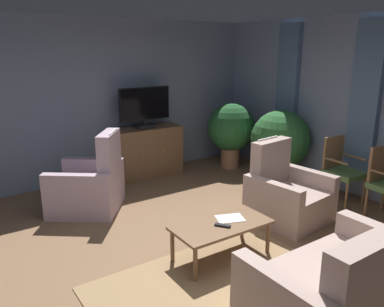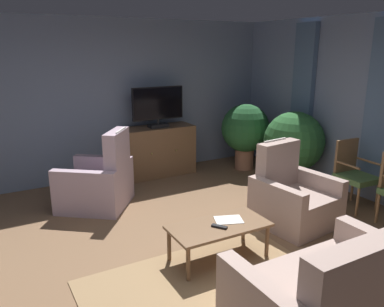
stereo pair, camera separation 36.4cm
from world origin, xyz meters
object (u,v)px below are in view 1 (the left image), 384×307
object	(u,v)px
potted_plant_leafy_by_curtain	(231,129)
tv_cabinet	(145,153)
armchair_facing_sofa	(90,186)
potted_plant_tall_palm_by_window	(280,140)
television	(145,107)
coffee_table	(221,227)
folded_newspaper	(230,218)
sofa_floral	(342,288)
tv_remote	(223,225)
armchair_beside_cabinet	(287,196)
side_chair_tucked_against_wall	(341,168)

from	to	relation	value
potted_plant_leafy_by_curtain	tv_cabinet	bearing A→B (deg)	163.09
armchair_facing_sofa	potted_plant_tall_palm_by_window	xyz separation A→B (m)	(3.20, -0.56, 0.34)
television	coffee_table	size ratio (longest dim) A/B	0.86
folded_newspaper	potted_plant_leafy_by_curtain	size ratio (longest dim) A/B	0.24
sofa_floral	armchair_facing_sofa	size ratio (longest dim) A/B	1.21
coffee_table	tv_remote	xyz separation A→B (m)	(-0.03, -0.06, 0.06)
television	tv_remote	distance (m)	3.18
armchair_beside_cabinet	side_chair_tucked_against_wall	world-z (taller)	armchair_beside_cabinet
armchair_beside_cabinet	side_chair_tucked_against_wall	bearing A→B (deg)	-0.87
tv_cabinet	side_chair_tucked_against_wall	xyz separation A→B (m)	(1.83, -2.71, 0.09)
armchair_beside_cabinet	potted_plant_leafy_by_curtain	world-z (taller)	potted_plant_leafy_by_curtain
coffee_table	potted_plant_tall_palm_by_window	distance (m)	2.92
armchair_facing_sofa	potted_plant_tall_palm_by_window	bearing A→B (deg)	-10.00
folded_newspaper	potted_plant_leafy_by_curtain	distance (m)	3.22
tv_remote	armchair_facing_sofa	xyz separation A→B (m)	(-0.68, 2.13, -0.07)
armchair_facing_sofa	side_chair_tucked_against_wall	bearing A→B (deg)	-29.43
potted_plant_leafy_by_curtain	potted_plant_tall_palm_by_window	bearing A→B (deg)	-74.85
tv_cabinet	folded_newspaper	distance (m)	2.98
tv_cabinet	side_chair_tucked_against_wall	world-z (taller)	side_chair_tucked_against_wall
coffee_table	armchair_facing_sofa	world-z (taller)	armchair_facing_sofa
folded_newspaper	potted_plant_leafy_by_curtain	bearing A→B (deg)	70.98
sofa_floral	potted_plant_leafy_by_curtain	size ratio (longest dim) A/B	1.23
folded_newspaper	side_chair_tucked_against_wall	bearing A→B (deg)	26.65
tv_remote	potted_plant_leafy_by_curtain	bearing A→B (deg)	104.04
tv_remote	folded_newspaper	size ratio (longest dim) A/B	0.57
coffee_table	sofa_floral	distance (m)	1.38
armchair_beside_cabinet	potted_plant_tall_palm_by_window	distance (m)	1.70
television	armchair_beside_cabinet	xyz separation A→B (m)	(0.71, -2.64, -0.93)
folded_newspaper	potted_plant_tall_palm_by_window	xyz separation A→B (m)	(2.33, 1.46, 0.28)
tv_cabinet	tv_remote	xyz separation A→B (m)	(-0.67, -3.04, -0.00)
television	tv_cabinet	bearing A→B (deg)	90.00
armchair_beside_cabinet	tv_cabinet	bearing A→B (deg)	104.71
folded_newspaper	television	bearing A→B (deg)	101.43
sofa_floral	armchair_facing_sofa	world-z (taller)	armchair_facing_sofa
television	armchair_facing_sofa	xyz separation A→B (m)	(-1.35, -0.86, -0.91)
potted_plant_leafy_by_curtain	armchair_facing_sofa	bearing A→B (deg)	-171.59
sofa_floral	armchair_facing_sofa	bearing A→B (deg)	104.52
television	sofa_floral	bearing A→B (deg)	-96.08
tv_remote	armchair_facing_sofa	bearing A→B (deg)	162.96
television	sofa_floral	xyz separation A→B (m)	(-0.46, -4.30, -0.94)
armchair_beside_cabinet	armchair_facing_sofa	size ratio (longest dim) A/B	0.85
armchair_beside_cabinet	television	bearing A→B (deg)	105.00
tv_cabinet	television	world-z (taller)	television
armchair_facing_sofa	potted_plant_tall_palm_by_window	size ratio (longest dim) A/B	1.03
sofa_floral	potted_plant_leafy_by_curtain	xyz separation A→B (m)	(2.03, 3.87, 0.42)
tv_cabinet	armchair_facing_sofa	size ratio (longest dim) A/B	1.03
tv_remote	side_chair_tucked_against_wall	xyz separation A→B (m)	(2.50, 0.34, 0.10)
tv_cabinet	armchair_beside_cabinet	size ratio (longest dim) A/B	1.22
folded_newspaper	side_chair_tucked_against_wall	size ratio (longest dim) A/B	0.31
tv_remote	armchair_beside_cabinet	xyz separation A→B (m)	(1.38, 0.35, -0.09)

